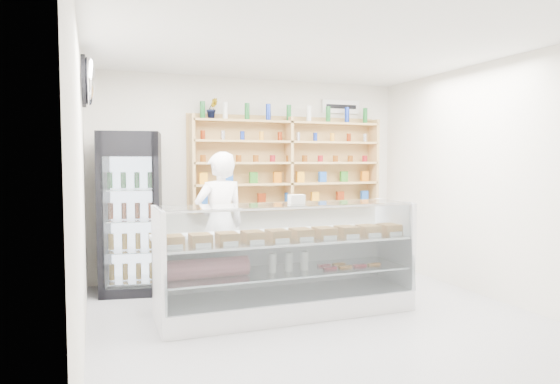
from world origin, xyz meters
name	(u,v)px	position (x,y,z in m)	size (l,w,h in m)	color
room	(330,185)	(0.00, 0.00, 1.40)	(5.00, 5.00, 5.00)	#A3A2A7
display_counter	(286,283)	(-0.24, 0.53, 0.33)	(2.71, 0.81, 1.18)	white
shop_worker	(220,224)	(-0.74, 1.47, 0.87)	(0.63, 0.42, 1.74)	white
drinks_cooler	(131,212)	(-1.72, 2.03, 0.99)	(0.82, 0.81, 1.98)	black
wall_shelving	(289,163)	(0.50, 2.34, 1.59)	(2.84, 0.28, 1.33)	tan
potted_plant	(212,109)	(-0.62, 2.34, 2.34)	(0.16, 0.13, 0.28)	#1E6626
security_mirror	(89,81)	(-2.17, 1.20, 2.45)	(0.15, 0.50, 0.50)	silver
wall_sign	(341,107)	(1.40, 2.47, 2.45)	(0.62, 0.03, 0.20)	white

